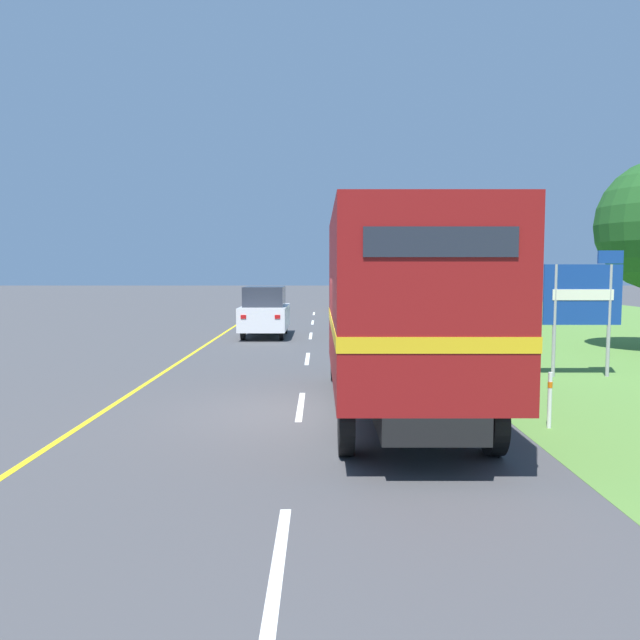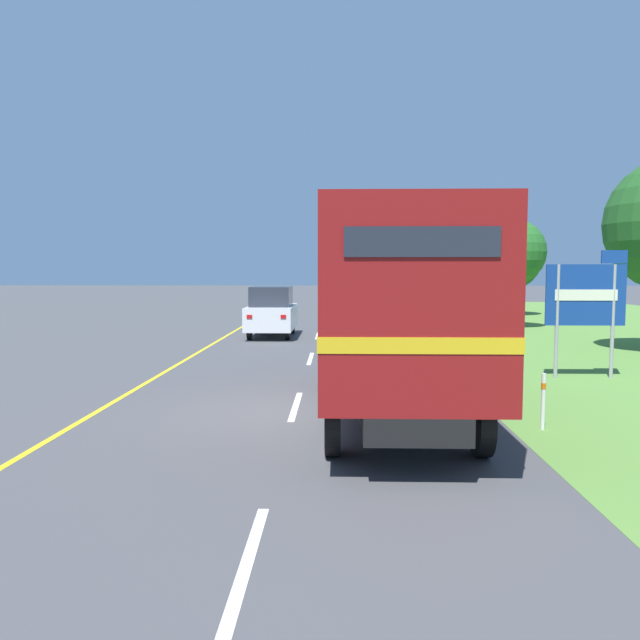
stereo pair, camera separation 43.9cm
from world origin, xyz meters
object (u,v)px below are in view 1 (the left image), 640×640
Objects in this scene: highway_sign at (587,298)px; roadside_tree_mid at (506,252)px; horse_trailer_truck at (402,306)px; lead_car_white_ahead at (348,295)px; lead_car_white at (268,312)px; delineator_post at (553,399)px; roadside_tree_far at (500,259)px.

highway_sign is 13.96m from roadside_tree_mid.
horse_trailer_truck is 1.90× the size of lead_car_white_ahead.
horse_trailer_truck is at bearing -75.12° from lead_car_white.
highway_sign reaches higher than lead_car_white.
lead_car_white_ahead is 4.55× the size of delineator_post.
delineator_post is at bearing -20.63° from horse_trailer_truck.
highway_sign is at bearing -47.31° from lead_car_white.
lead_car_white_ahead is 30.83m from delineator_post.
roadside_tree_mid is 8.73m from roadside_tree_far.
lead_car_white is 0.80× the size of roadside_tree_mid.
horse_trailer_truck is 8.66× the size of delineator_post.
lead_car_white is 16.63m from lead_car_white_ahead.
roadside_tree_far is at bearing 44.71° from lead_car_white.
delineator_post is at bearing -67.44° from lead_car_white.
lead_car_white is 15.80m from delineator_post.
delineator_post is (2.43, -0.91, -1.50)m from horse_trailer_truck.
horse_trailer_truck is 2.06× the size of lead_car_white.
roadside_tree_far is at bearing 76.01° from delineator_post.
highway_sign is 3.30× the size of delineator_post.
lead_car_white is (-3.63, 13.67, -1.00)m from horse_trailer_truck.
roadside_tree_far is at bearing 70.73° from horse_trailer_truck.
roadside_tree_mid reaches higher than lead_car_white.
roadside_tree_mid is (7.10, 17.93, 1.48)m from horse_trailer_truck.
roadside_tree_far is at bearing -20.95° from lead_car_white_ahead.
horse_trailer_truck reaches higher than highway_sign.
lead_car_white_ahead is at bearing 159.05° from roadside_tree_far.
roadside_tree_far is at bearing 79.49° from highway_sign.
lead_car_white is 1.27× the size of highway_sign.
roadside_tree_far is (4.12, 22.20, 1.38)m from highway_sign.
delineator_post is (-6.80, -27.31, -2.85)m from roadside_tree_far.
roadside_tree_mid is at bearing -60.06° from lead_car_white_ahead.
roadside_tree_far reaches higher than highway_sign.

